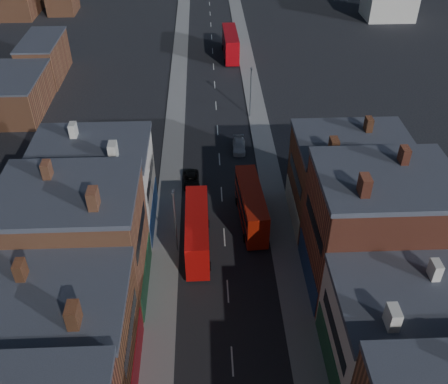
{
  "coord_description": "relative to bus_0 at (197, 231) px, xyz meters",
  "views": [
    {
      "loc": [
        -1.8,
        -9.65,
        37.69
      ],
      "look_at": [
        0.0,
        32.99,
        5.61
      ],
      "focal_mm": 40.0,
      "sensor_mm": 36.0,
      "label": 1
    }
  ],
  "objects": [
    {
      "name": "pavement_west",
      "position": [
        -3.53,
        19.58,
        -2.4
      ],
      "size": [
        3.0,
        200.0,
        0.12
      ],
      "primitive_type": "cube",
      "color": "gray",
      "rests_on": "ground"
    },
    {
      "name": "pavement_east",
      "position": [
        9.47,
        19.58,
        -2.4
      ],
      "size": [
        3.0,
        200.0,
        0.12
      ],
      "primitive_type": "cube",
      "color": "gray",
      "rests_on": "ground"
    },
    {
      "name": "lamp_post_2",
      "position": [
        -2.23,
        -0.42,
        2.25
      ],
      "size": [
        0.25,
        0.7,
        8.12
      ],
      "color": "slate",
      "rests_on": "ground"
    },
    {
      "name": "lamp_post_3",
      "position": [
        8.17,
        29.58,
        2.25
      ],
      "size": [
        0.25,
        0.7,
        8.12
      ],
      "color": "slate",
      "rests_on": "ground"
    },
    {
      "name": "bus_0",
      "position": [
        0.0,
        0.0,
        0.0
      ],
      "size": [
        2.74,
        10.57,
        4.56
      ],
      "rotation": [
        0.0,
        0.0,
        0.01
      ],
      "color": "red",
      "rests_on": "ground"
    },
    {
      "name": "bus_1",
      "position": [
        6.14,
        4.16,
        -0.04
      ],
      "size": [
        3.15,
        10.52,
        4.48
      ],
      "rotation": [
        0.0,
        0.0,
        0.07
      ],
      "color": "#9E1809",
      "rests_on": "ground"
    },
    {
      "name": "bus_2",
      "position": [
        6.42,
        54.35,
        0.18
      ],
      "size": [
        3.06,
        11.37,
        4.89
      ],
      "rotation": [
        0.0,
        0.0,
        0.02
      ],
      "color": "#A2070D",
      "rests_on": "ground"
    },
    {
      "name": "car_2",
      "position": [
        -0.83,
        11.97,
        -1.85
      ],
      "size": [
        2.23,
        4.48,
        1.22
      ],
      "primitive_type": "imported",
      "rotation": [
        0.0,
        0.0,
        0.05
      ],
      "color": "black",
      "rests_on": "ground"
    },
    {
      "name": "car_3",
      "position": [
        5.83,
        19.93,
        -1.82
      ],
      "size": [
        1.96,
        4.44,
        1.27
      ],
      "primitive_type": "imported",
      "rotation": [
        0.0,
        0.0,
        -0.04
      ],
      "color": "silver",
      "rests_on": "ground"
    }
  ]
}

